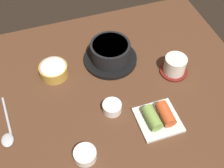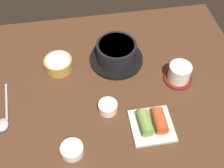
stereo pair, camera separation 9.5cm
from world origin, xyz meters
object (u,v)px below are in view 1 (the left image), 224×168
at_px(spoon, 7,132).
at_px(rice_bowl, 53,69).
at_px(tea_cup_with_saucer, 175,66).
at_px(stone_pot, 110,53).
at_px(banchan_cup_center, 112,107).
at_px(side_bowl_near, 85,155).
at_px(kimchi_plate, 159,118).

bearing_deg(spoon, rice_bowl, 45.78).
bearing_deg(spoon, tea_cup_with_saucer, 6.34).
height_order(rice_bowl, tea_cup_with_saucer, tea_cup_with_saucer).
xyz_separation_m(stone_pot, banchan_cup_center, (-0.06, -0.21, -0.02)).
bearing_deg(stone_pot, side_bowl_near, -118.94).
bearing_deg(tea_cup_with_saucer, rice_bowl, 163.23).
xyz_separation_m(kimchi_plate, spoon, (-0.44, 0.10, -0.01)).
bearing_deg(kimchi_plate, side_bowl_near, -169.66).
height_order(side_bowl_near, spoon, side_bowl_near).
xyz_separation_m(tea_cup_with_saucer, banchan_cup_center, (-0.26, -0.08, -0.02)).
xyz_separation_m(stone_pot, rice_bowl, (-0.21, -0.00, -0.01)).
bearing_deg(kimchi_plate, tea_cup_with_saucer, 51.15).
height_order(tea_cup_with_saucer, side_bowl_near, tea_cup_with_saucer).
bearing_deg(rice_bowl, side_bowl_near, -86.41).
distance_m(side_bowl_near, spoon, 0.25).
distance_m(stone_pot, spoon, 0.43).
xyz_separation_m(banchan_cup_center, spoon, (-0.32, 0.02, -0.01)).
bearing_deg(banchan_cup_center, stone_pot, 73.13).
height_order(stone_pot, kimchi_plate, stone_pot).
bearing_deg(stone_pot, spoon, -153.96).
bearing_deg(kimchi_plate, spoon, 167.03).
bearing_deg(rice_bowl, stone_pot, 1.11).
bearing_deg(spoon, banchan_cup_center, -3.56).
bearing_deg(kimchi_plate, stone_pot, 101.37).
bearing_deg(spoon, side_bowl_near, -36.24).
bearing_deg(rice_bowl, banchan_cup_center, -55.06).
xyz_separation_m(rice_bowl, banchan_cup_center, (0.14, -0.20, -0.01)).
xyz_separation_m(stone_pot, side_bowl_near, (-0.19, -0.34, -0.02)).
distance_m(kimchi_plate, spoon, 0.46).
distance_m(kimchi_plate, side_bowl_near, 0.25).
relative_size(side_bowl_near, spoon, 0.35).
bearing_deg(tea_cup_with_saucer, kimchi_plate, -128.85).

